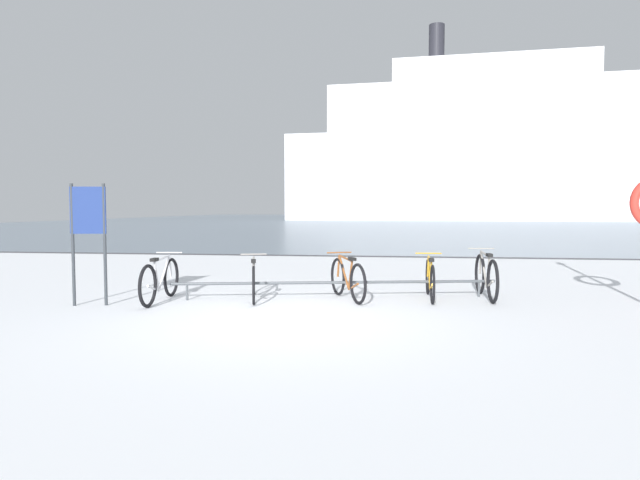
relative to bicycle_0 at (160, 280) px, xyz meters
name	(u,v)px	position (x,y,z in m)	size (l,w,h in m)	color
ground	(377,222)	(2.31, 52.76, -0.40)	(80.00, 132.00, 0.08)	white
bike_rack	(336,283)	(2.88, 0.69, -0.09)	(5.54, 1.15, 0.31)	#4C5156
bicycle_0	(160,280)	(0.00, 0.00, 0.00)	(0.46, 1.75, 0.80)	black
bicycle_1	(254,279)	(1.49, 0.43, -0.02)	(0.57, 1.67, 0.75)	black
bicycle_2	(347,279)	(3.09, 0.62, -0.01)	(0.76, 1.51, 0.79)	black
bicycle_3	(430,279)	(4.50, 0.87, -0.01)	(0.46, 1.67, 0.77)	black
bicycle_4	(486,276)	(5.46, 1.06, 0.02)	(0.46, 1.75, 0.85)	black
info_sign	(88,223)	(-0.97, -0.48, 0.96)	(0.55, 0.16, 1.96)	#33383D
ferry_ship	(497,154)	(17.24, 62.71, 8.08)	(54.67, 15.25, 25.18)	silver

